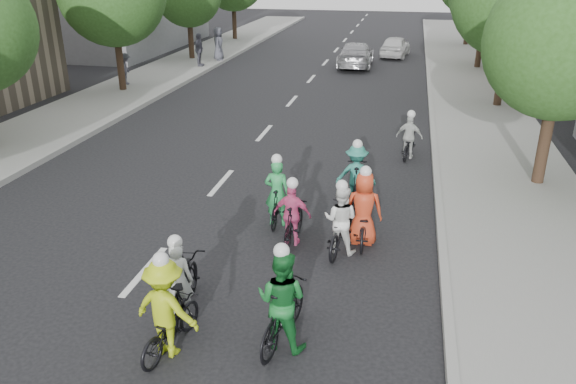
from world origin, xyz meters
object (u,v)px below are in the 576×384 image
(cyclist_8, at_px, (409,141))
(spectator_1, at_px, (199,50))
(cyclist_5, at_px, (278,200))
(follow_car_trail, at_px, (395,46))
(cyclist_4, at_px, (363,216))
(cyclist_7, at_px, (356,178))
(cyclist_3, at_px, (293,219))
(spectator_2, at_px, (218,44))
(cyclist_2, at_px, (167,315))
(cyclist_6, at_px, (341,225))
(spectator_0, at_px, (126,69))
(cyclist_1, at_px, (282,306))
(follow_car_lead, at_px, (356,55))
(cyclist_0, at_px, (181,286))

(cyclist_8, distance_m, spectator_1, 17.77)
(cyclist_5, distance_m, follow_car_trail, 25.27)
(cyclist_4, relative_size, cyclist_7, 1.03)
(cyclist_3, height_order, spectator_2, spectator_2)
(cyclist_3, distance_m, spectator_2, 23.52)
(cyclist_2, bearing_deg, spectator_1, -60.56)
(cyclist_2, xyz_separation_m, cyclist_7, (2.36, 6.70, -0.02))
(cyclist_3, height_order, cyclist_6, cyclist_6)
(cyclist_4, height_order, spectator_1, spectator_1)
(spectator_1, bearing_deg, spectator_0, 161.43)
(cyclist_3, xyz_separation_m, cyclist_7, (1.15, 2.58, 0.08))
(cyclist_7, bearing_deg, spectator_2, -66.18)
(cyclist_4, distance_m, follow_car_trail, 25.75)
(cyclist_8, bearing_deg, cyclist_1, 89.32)
(cyclist_5, xyz_separation_m, cyclist_6, (1.65, -1.02, -0.02))
(cyclist_4, height_order, spectator_2, spectator_2)
(spectator_0, distance_m, spectator_1, 5.69)
(cyclist_3, height_order, cyclist_4, cyclist_4)
(cyclist_6, xyz_separation_m, spectator_1, (-10.59, 19.73, 0.47))
(cyclist_5, bearing_deg, cyclist_1, 102.72)
(cyclist_1, relative_size, cyclist_7, 1.06)
(cyclist_4, bearing_deg, cyclist_7, -82.53)
(cyclist_1, distance_m, cyclist_7, 6.13)
(cyclist_7, relative_size, spectator_2, 0.94)
(follow_car_lead, height_order, spectator_2, spectator_2)
(cyclist_1, distance_m, spectator_0, 21.33)
(cyclist_3, distance_m, cyclist_6, 1.09)
(cyclist_0, height_order, cyclist_2, cyclist_2)
(cyclist_1, xyz_separation_m, follow_car_lead, (-1.39, 25.64, -0.03))
(cyclist_2, height_order, cyclist_5, cyclist_2)
(cyclist_2, height_order, cyclist_6, cyclist_2)
(cyclist_8, bearing_deg, cyclist_0, 78.08)
(cyclist_6, relative_size, cyclist_8, 1.17)
(cyclist_1, height_order, follow_car_lead, cyclist_1)
(cyclist_5, xyz_separation_m, spectator_1, (-8.94, 18.71, 0.44))
(cyclist_3, distance_m, cyclist_5, 1.08)
(cyclist_0, xyz_separation_m, cyclist_3, (1.41, 3.08, 0.03))
(cyclist_8, xyz_separation_m, follow_car_trail, (-1.17, 19.62, 0.12))
(cyclist_2, relative_size, spectator_2, 0.97)
(cyclist_6, height_order, cyclist_8, cyclist_6)
(cyclist_5, bearing_deg, cyclist_3, 119.97)
(cyclist_5, relative_size, follow_car_trail, 0.46)
(cyclist_3, bearing_deg, cyclist_6, 178.93)
(cyclist_1, relative_size, cyclist_2, 1.03)
(follow_car_trail, distance_m, spectator_2, 11.25)
(cyclist_2, xyz_separation_m, follow_car_lead, (0.38, 26.23, 0.00))
(cyclist_0, xyz_separation_m, cyclist_2, (0.20, -1.03, 0.13))
(cyclist_7, height_order, cyclist_8, cyclist_7)
(cyclist_2, relative_size, cyclist_5, 1.04)
(spectator_1, height_order, spectator_2, spectator_2)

